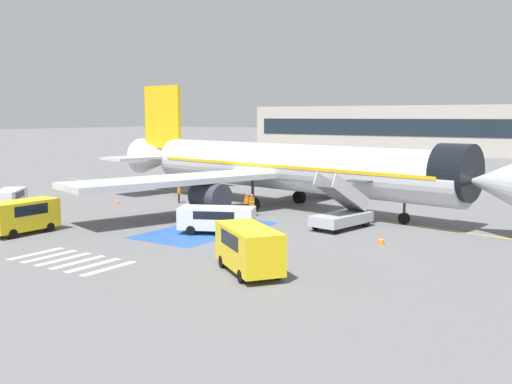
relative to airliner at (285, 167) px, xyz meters
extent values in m
plane|color=slate|center=(1.80, -1.04, -3.51)|extent=(600.00, 600.00, 0.00)
cube|color=gold|center=(0.70, -0.12, -3.50)|extent=(73.61, 12.57, 0.01)
cube|color=#2856A8|center=(0.70, -11.63, -3.50)|extent=(5.54, 10.36, 0.01)
cube|color=silver|center=(-2.90, -22.68, -3.50)|extent=(0.44, 3.60, 0.01)
cube|color=silver|center=(-1.70, -22.68, -3.50)|extent=(0.44, 3.60, 0.01)
cube|color=silver|center=(-0.50, -22.68, -3.50)|extent=(0.44, 3.60, 0.01)
cube|color=silver|center=(0.70, -22.68, -3.50)|extent=(0.44, 3.60, 0.01)
cube|color=silver|center=(1.90, -22.68, -3.50)|extent=(0.44, 3.60, 0.01)
cube|color=silver|center=(3.10, -22.68, -3.50)|extent=(0.44, 3.60, 0.01)
cylinder|color=silver|center=(0.70, -0.12, 0.02)|extent=(30.84, 8.93, 3.91)
cone|color=silver|center=(17.91, -3.01, 0.02)|extent=(4.88, 4.50, 3.84)
cone|color=silver|center=(-17.29, 2.91, 0.02)|extent=(6.41, 4.68, 3.76)
cylinder|color=black|center=(15.02, -2.52, 0.51)|extent=(2.97, 4.29, 3.95)
cube|color=#EAB214|center=(0.70, -0.12, 0.22)|extent=(28.43, 8.61, 0.24)
cube|color=silver|center=(-1.16, 9.68, -0.56)|extent=(5.18, 18.04, 0.44)
cylinder|color=#38383D|center=(0.29, 7.75, -1.88)|extent=(3.09, 2.57, 2.14)
cube|color=silver|center=(-4.26, -8.77, -0.56)|extent=(9.88, 18.50, 0.44)
cylinder|color=#38383D|center=(-2.26, -7.42, -1.88)|extent=(3.09, 2.57, 2.14)
cube|color=#EAB214|center=(-16.42, 2.76, 4.20)|extent=(5.46, 1.26, 6.40)
cube|color=silver|center=(-15.23, 6.33, 0.22)|extent=(4.51, 6.76, 0.24)
cube|color=silver|center=(-16.46, -1.00, 0.22)|extent=(4.51, 6.76, 0.24)
cylinder|color=#38383D|center=(11.26, -1.89, -1.73)|extent=(0.20, 0.20, 2.72)
cylinder|color=black|center=(11.26, -1.89, -3.09)|extent=(0.87, 0.42, 0.84)
cylinder|color=#38383D|center=(-0.34, 3.16, -1.76)|extent=(0.24, 0.24, 2.39)
cylinder|color=black|center=(-0.34, 3.16, -2.96)|extent=(1.18, 0.77, 1.10)
cylinder|color=#38383D|center=(-1.35, -2.87, -1.76)|extent=(0.24, 0.24, 2.39)
cylinder|color=black|center=(-1.35, -2.87, -2.96)|extent=(1.18, 0.77, 1.10)
cube|color=#ADB2BA|center=(8.24, -6.01, -2.81)|extent=(2.97, 5.10, 0.70)
cylinder|color=black|center=(7.60, -4.19, -3.16)|extent=(0.33, 0.73, 0.70)
cylinder|color=black|center=(9.44, -4.50, -3.16)|extent=(0.33, 0.73, 0.70)
cylinder|color=black|center=(7.04, -7.51, -3.16)|extent=(0.33, 0.73, 0.70)
cylinder|color=black|center=(8.89, -7.82, -3.16)|extent=(0.33, 0.73, 0.70)
cube|color=#4C4C51|center=(8.24, -6.01, -1.39)|extent=(2.10, 4.33, 2.27)
cube|color=#4C4C51|center=(8.62, -3.76, -0.33)|extent=(1.81, 1.36, 0.12)
cube|color=silver|center=(7.48, -5.88, -0.92)|extent=(0.81, 4.47, 2.97)
cube|color=silver|center=(9.00, -6.13, -0.92)|extent=(0.81, 4.47, 2.97)
cube|color=#38383D|center=(-5.94, 24.92, -2.73)|extent=(9.12, 3.72, 0.60)
cube|color=silver|center=(-1.65, 24.31, -2.23)|extent=(2.28, 2.63, 1.60)
cube|color=black|center=(-0.68, 24.17, -1.91)|extent=(0.32, 1.99, 0.70)
cylinder|color=#B7BCC4|center=(-6.33, 24.98, -1.25)|extent=(6.37, 3.19, 2.36)
cylinder|color=gold|center=(-6.33, 24.98, -1.25)|extent=(0.69, 2.43, 2.40)
cylinder|color=black|center=(-1.87, 25.54, -3.03)|extent=(0.99, 0.41, 0.96)
cylinder|color=black|center=(-2.21, 23.19, -3.03)|extent=(0.99, 0.41, 0.96)
cylinder|color=black|center=(-6.26, 26.17, -3.03)|extent=(0.99, 0.41, 0.96)
cylinder|color=black|center=(-6.59, 23.82, -3.03)|extent=(0.99, 0.41, 0.96)
cylinder|color=black|center=(-8.69, 26.51, -3.03)|extent=(0.99, 0.41, 0.96)
cylinder|color=black|center=(-9.03, 24.16, -3.03)|extent=(0.99, 0.41, 0.96)
cube|color=silver|center=(-18.12, -14.11, -2.46)|extent=(4.34, 4.68, 1.44)
cube|color=black|center=(-18.12, -14.11, -2.15)|extent=(3.02, 3.11, 0.52)
cylinder|color=black|center=(-16.57, -14.68, -3.19)|extent=(0.56, 0.62, 0.64)
cylinder|color=black|center=(-18.41, -12.49, -3.19)|extent=(0.56, 0.62, 0.64)
cylinder|color=black|center=(-19.67, -13.54, -3.19)|extent=(0.56, 0.62, 0.64)
cube|color=yellow|center=(-8.60, -19.51, -2.23)|extent=(2.00, 4.59, 1.91)
cube|color=black|center=(-8.60, -19.51, -1.81)|extent=(2.03, 2.53, 0.69)
cylinder|color=black|center=(-9.52, -18.09, -3.19)|extent=(0.20, 0.64, 0.64)
cylinder|color=black|center=(-7.68, -18.09, -3.19)|extent=(0.20, 0.64, 0.64)
cylinder|color=black|center=(-7.68, -20.93, -3.19)|extent=(0.20, 0.64, 0.64)
cube|color=yellow|center=(9.65, -19.45, -2.18)|extent=(5.17, 4.53, 2.02)
cube|color=black|center=(9.65, -19.45, -1.73)|extent=(3.40, 3.25, 0.73)
cylinder|color=black|center=(7.86, -19.31, -3.19)|extent=(0.64, 0.54, 0.64)
cylinder|color=black|center=(8.96, -17.80, -3.19)|extent=(0.64, 0.54, 0.64)
cylinder|color=black|center=(10.33, -21.10, -3.19)|extent=(0.64, 0.54, 0.64)
cylinder|color=black|center=(11.43, -19.59, -3.19)|extent=(0.64, 0.54, 0.64)
cube|color=silver|center=(2.05, -12.18, -2.46)|extent=(5.38, 3.89, 1.46)
cube|color=black|center=(2.05, -12.18, -2.14)|extent=(3.34, 2.97, 0.52)
cylinder|color=black|center=(3.08, -10.71, -3.19)|extent=(0.66, 0.45, 0.64)
cylinder|color=black|center=(3.84, -12.35, -3.19)|extent=(0.66, 0.45, 0.64)
cylinder|color=black|center=(0.26, -12.01, -3.19)|extent=(0.66, 0.45, 0.64)
cylinder|color=black|center=(1.02, -13.66, -3.19)|extent=(0.66, 0.45, 0.64)
cube|color=gray|center=(-4.48, -5.11, -3.25)|extent=(2.98, 2.76, 0.12)
cylinder|color=black|center=(-4.03, -3.97, -3.31)|extent=(0.38, 0.32, 0.40)
cylinder|color=black|center=(-3.26, -4.99, -3.31)|extent=(0.38, 0.32, 0.40)
cylinder|color=black|center=(-5.69, -5.22, -3.31)|extent=(0.38, 0.32, 0.40)
cylinder|color=black|center=(-4.92, -6.24, -3.31)|extent=(0.38, 0.32, 0.40)
cylinder|color=gray|center=(-3.93, -3.84, -2.91)|extent=(0.05, 0.05, 0.55)
cylinder|color=gray|center=(-3.11, -4.94, -2.91)|extent=(0.05, 0.05, 0.55)
cylinder|color=gray|center=(-5.85, -5.28, -2.91)|extent=(0.05, 0.05, 0.55)
cylinder|color=gray|center=(-5.02, -6.38, -2.91)|extent=(0.05, 0.05, 0.55)
cylinder|color=black|center=(-0.84, -4.69, -3.08)|extent=(0.14, 0.14, 0.84)
cylinder|color=black|center=(-0.67, -4.66, -3.08)|extent=(0.14, 0.14, 0.84)
cube|color=orange|center=(-0.75, -4.68, -2.33)|extent=(0.45, 0.29, 0.67)
cube|color=silver|center=(-0.75, -4.68, -2.33)|extent=(0.46, 0.30, 0.06)
sphere|color=beige|center=(-0.75, -4.68, -1.88)|extent=(0.23, 0.23, 0.23)
cylinder|color=#191E38|center=(0.06, -5.17, -3.08)|extent=(0.14, 0.14, 0.85)
cylinder|color=#191E38|center=(0.21, -5.24, -3.08)|extent=(0.14, 0.14, 0.85)
cube|color=orange|center=(0.14, -5.21, -2.32)|extent=(0.47, 0.37, 0.67)
cube|color=silver|center=(0.14, -5.21, -2.32)|extent=(0.49, 0.38, 0.06)
sphere|color=#9E704C|center=(0.14, -5.21, -1.86)|extent=(0.23, 0.23, 0.23)
cylinder|color=black|center=(-9.37, -2.92, -3.08)|extent=(0.14, 0.14, 0.86)
cylinder|color=black|center=(-9.50, -2.81, -3.08)|extent=(0.14, 0.14, 0.86)
cube|color=orange|center=(-9.43, -2.86, -2.31)|extent=(0.46, 0.45, 0.68)
cube|color=silver|center=(-9.43, -2.86, -2.31)|extent=(0.47, 0.46, 0.06)
sphere|color=#9E704C|center=(-9.43, -2.86, -1.85)|extent=(0.23, 0.23, 0.23)
cone|color=orange|center=(12.57, -9.41, -3.21)|extent=(0.53, 0.53, 0.59)
cylinder|color=white|center=(12.57, -9.41, -3.18)|extent=(0.29, 0.29, 0.07)
cone|color=orange|center=(-13.69, -6.32, -3.28)|extent=(0.41, 0.41, 0.45)
cylinder|color=white|center=(-13.69, -6.32, -3.26)|extent=(0.22, 0.22, 0.05)
cube|color=#B2AD9E|center=(-2.32, 81.28, 1.48)|extent=(101.47, 12.00, 9.97)
cube|color=#19232D|center=(-2.32, 75.23, 1.98)|extent=(97.42, 0.10, 3.49)
camera|label=1|loc=(26.16, -43.49, 4.31)|focal=42.00mm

